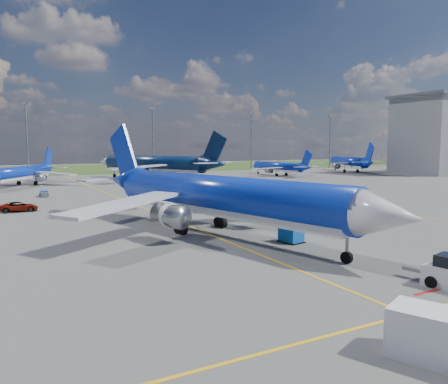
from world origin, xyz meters
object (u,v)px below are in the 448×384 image
warning_post (367,203)px  service_car_c (179,197)px  bg_jet_nnw (23,186)px  main_airliner (220,235)px  bg_jet_ene (348,172)px  baggage_tug_w (282,200)px  bg_jet_n (154,180)px  baggage_tug_c (44,194)px  uld_container (291,234)px  baggage_tug_e (220,184)px  bg_jet_ne (277,175)px  service_car_b (19,207)px

warning_post → service_car_c: 31.20m
bg_jet_nnw → main_airliner: bearing=-48.5°
bg_jet_ene → baggage_tug_w: bearing=61.1°
warning_post → main_airliner: bearing=-171.9°
bg_jet_n → baggage_tug_c: bearing=15.9°
warning_post → uld_container: size_ratio=1.48×
bg_jet_nnw → bg_jet_ene: size_ratio=0.86×
baggage_tug_e → bg_jet_ne: bearing=18.2°
bg_jet_ene → baggage_tug_e: size_ratio=8.07×
baggage_tug_c → bg_jet_nnw: bearing=99.1°
uld_container → baggage_tug_e: (21.30, 55.74, -0.32)m
main_airliner → bg_jet_ne: bearing=37.1°
warning_post → baggage_tug_e: bearing=89.2°
warning_post → service_car_b: warning_post is taller
bg_jet_ene → uld_container: 122.26m
bg_jet_ne → baggage_tug_c: bg_jet_ne is taller
bg_jet_nnw → bg_jet_ne: (73.98, 0.99, 0.00)m
uld_container → baggage_tug_c: uld_container is taller
bg_jet_n → baggage_tug_w: (2.48, -57.22, 0.45)m
bg_jet_nnw → baggage_tug_c: 26.19m
warning_post → service_car_b: bearing=150.1°
warning_post → service_car_b: size_ratio=0.59×
bg_jet_ene → uld_container: size_ratio=19.38×
bg_jet_ene → uld_container: bearing=65.2°
main_airliner → service_car_c: size_ratio=11.24×
warning_post → bg_jet_ene: size_ratio=0.08×
warning_post → baggage_tug_w: bearing=104.2°
bg_jet_nnw → bg_jet_ene: (107.79, 4.66, 0.00)m
bg_jet_ne → service_car_b: 89.72m
baggage_tug_c → bg_jet_ene: bearing=20.9°
uld_container → service_car_b: bearing=113.2°
bg_jet_n → main_airliner: (-18.88, -75.71, 0.00)m
bg_jet_n → bg_jet_ne: bg_jet_n is taller
warning_post → bg_jet_ne: (34.30, 70.39, -1.50)m
bg_jet_nnw → uld_container: bearing=-46.3°
main_airliner → service_car_c: (7.23, 29.10, 0.59)m
service_car_c → baggage_tug_e: service_car_c is taller
main_airliner → uld_container: main_airliner is taller
bg_jet_nnw → service_car_b: bg_jet_nnw is taller
main_airliner → service_car_b: 33.33m
bg_jet_ne → main_airliner: main_airliner is taller
bg_jet_nnw → main_airliner: main_airliner is taller
service_car_c → bg_jet_n: bearing=105.2°
bg_jet_n → bg_jet_ne: 40.61m
main_airliner → service_car_b: main_airliner is taller
service_car_c → baggage_tug_c: (-19.74, 17.76, -0.11)m
warning_post → bg_jet_n: bearing=95.0°
bg_jet_nnw → baggage_tug_w: bearing=-26.4°
bg_jet_ne → bg_jet_ene: size_ratio=0.79×
service_car_b → service_car_c: 24.97m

